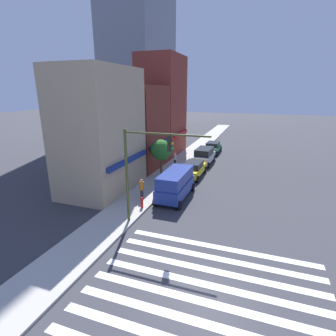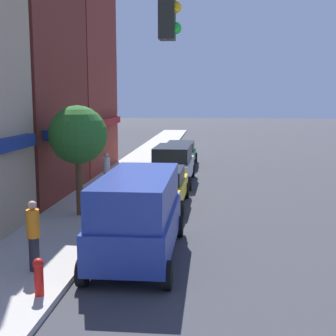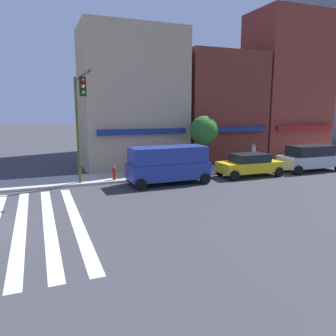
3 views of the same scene
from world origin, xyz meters
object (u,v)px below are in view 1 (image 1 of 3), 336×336
object	(u,v)px
van_blue	(175,183)
street_tree	(161,150)
traffic_signal	(144,162)
fire_hydrant	(142,202)
sedan_green	(213,147)
suv_silver	(204,155)
pedestrian_white_shirt	(175,159)
sedan_yellow	(193,169)
pedestrian_orange_vest	(142,189)

from	to	relation	value
van_blue	street_tree	xyz separation A→B (m)	(3.99, 2.80, 1.78)
traffic_signal	fire_hydrant	bearing A→B (deg)	31.07
van_blue	sedan_green	size ratio (longest dim) A/B	1.13
suv_silver	traffic_signal	bearing A→B (deg)	179.96
suv_silver	pedestrian_white_shirt	bearing A→B (deg)	138.70
sedan_yellow	street_tree	size ratio (longest dim) A/B	1.11
sedan_yellow	fire_hydrant	distance (m)	9.30
suv_silver	fire_hydrant	xyz separation A→B (m)	(-14.56, 1.70, -0.42)
sedan_yellow	pedestrian_orange_vest	xyz separation A→B (m)	(-7.71, 2.36, 0.23)
sedan_green	pedestrian_white_shirt	world-z (taller)	pedestrian_white_shirt
sedan_green	fire_hydrant	xyz separation A→B (m)	(-20.63, 1.70, -0.23)
suv_silver	pedestrian_orange_vest	bearing A→B (deg)	171.21
pedestrian_white_shirt	street_tree	size ratio (longest dim) A/B	0.44
sedan_yellow	suv_silver	size ratio (longest dim) A/B	0.93
sedan_green	sedan_yellow	bearing A→B (deg)	-179.49
sedan_green	pedestrian_orange_vest	xyz separation A→B (m)	(-19.19, 2.36, 0.23)
suv_silver	pedestrian_white_shirt	size ratio (longest dim) A/B	2.68
sedan_yellow	pedestrian_orange_vest	distance (m)	8.06
traffic_signal	suv_silver	xyz separation A→B (m)	(16.69, -0.41, -3.43)
pedestrian_white_shirt	fire_hydrant	world-z (taller)	pedestrian_white_shirt
suv_silver	sedan_green	xyz separation A→B (m)	(6.07, -0.00, -0.19)
van_blue	sedan_green	xyz separation A→B (m)	(17.59, 0.00, -0.44)
pedestrian_white_shirt	sedan_green	bearing A→B (deg)	-136.63
suv_silver	pedestrian_orange_vest	size ratio (longest dim) A/B	2.68
traffic_signal	suv_silver	size ratio (longest dim) A/B	1.36
pedestrian_orange_vest	van_blue	bearing A→B (deg)	118.24
pedestrian_orange_vest	sedan_green	bearing A→B (deg)	167.04
suv_silver	street_tree	world-z (taller)	street_tree
suv_silver	street_tree	distance (m)	8.29
traffic_signal	sedan_yellow	distance (m)	11.85
fire_hydrant	street_tree	xyz separation A→B (m)	(7.02, 1.10, 2.46)
sedan_green	pedestrian_orange_vest	world-z (taller)	pedestrian_orange_vest
traffic_signal	fire_hydrant	distance (m)	4.59
sedan_yellow	fire_hydrant	bearing A→B (deg)	170.60
sedan_yellow	pedestrian_orange_vest	size ratio (longest dim) A/B	2.51
fire_hydrant	sedan_green	bearing A→B (deg)	-4.71
sedan_yellow	sedan_green	world-z (taller)	same
sedan_yellow	street_tree	distance (m)	4.16
sedan_yellow	pedestrian_white_shirt	world-z (taller)	pedestrian_white_shirt
sedan_yellow	fire_hydrant	size ratio (longest dim) A/B	5.27
traffic_signal	street_tree	bearing A→B (deg)	14.60
sedan_yellow	pedestrian_white_shirt	size ratio (longest dim) A/B	2.51
pedestrian_white_shirt	fire_hydrant	size ratio (longest dim) A/B	2.10
sedan_green	pedestrian_orange_vest	size ratio (longest dim) A/B	2.49
van_blue	suv_silver	distance (m)	11.53
pedestrian_orange_vest	street_tree	xyz separation A→B (m)	(5.59, 0.44, 2.00)
van_blue	pedestrian_orange_vest	size ratio (longest dim) A/B	2.83
suv_silver	fire_hydrant	size ratio (longest dim) A/B	5.63
pedestrian_orange_vest	pedestrian_white_shirt	size ratio (longest dim) A/B	1.00
fire_hydrant	pedestrian_white_shirt	bearing A→B (deg)	5.50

